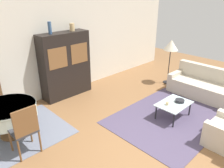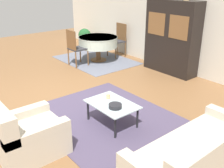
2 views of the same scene
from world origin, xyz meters
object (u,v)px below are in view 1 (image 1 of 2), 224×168
object	(u,v)px
couch	(204,86)
floor_lamp	(171,46)
dining_table	(8,112)
vase_tall	(50,28)
dining_chair_near	(25,128)
bowl	(180,101)
vase_short	(72,27)
cup	(167,103)
display_cabinet	(65,65)
coffee_table	(174,105)

from	to	relation	value
couch	floor_lamp	distance (m)	1.62
dining_table	vase_tall	world-z (taller)	vase_tall
dining_chair_near	floor_lamp	world-z (taller)	floor_lamp
bowl	vase_tall	size ratio (longest dim) A/B	0.69
couch	vase_short	xyz separation A→B (m)	(-2.53, 2.90, 1.66)
cup	vase_tall	distance (m)	3.51
display_cabinet	vase_tall	size ratio (longest dim) A/B	5.93
dining_table	cup	distance (m)	3.54
couch	vase_tall	bearing A→B (deg)	47.93
display_cabinet	dining_chair_near	distance (m)	2.65
display_cabinet	vase_short	distance (m)	1.08
dining_table	vase_short	xyz separation A→B (m)	(2.33, 0.88, 1.39)
display_cabinet	dining_chair_near	bearing A→B (deg)	-139.98
couch	display_cabinet	size ratio (longest dim) A/B	1.04
couch	cup	xyz separation A→B (m)	(-1.91, 0.05, 0.13)
display_cabinet	floor_lamp	size ratio (longest dim) A/B	1.27
bowl	vase_tall	xyz separation A→B (m)	(-1.65, 2.98, 1.59)
couch	display_cabinet	world-z (taller)	display_cabinet
coffee_table	vase_short	size ratio (longest dim) A/B	4.14
floor_lamp	coffee_table	bearing A→B (deg)	-144.09
dining_chair_near	bowl	bearing A→B (deg)	-21.33
dining_chair_near	display_cabinet	bearing A→B (deg)	40.02
floor_lamp	cup	distance (m)	2.52
coffee_table	bowl	bearing A→B (deg)	-21.10
couch	floor_lamp	bearing A→B (deg)	-4.95
coffee_table	vase_short	world-z (taller)	vase_short
display_cabinet	couch	bearing A→B (deg)	-45.50
dining_chair_near	vase_tall	world-z (taller)	vase_tall
floor_lamp	vase_short	xyz separation A→B (m)	(-2.64, 1.59, 0.71)
coffee_table	display_cabinet	world-z (taller)	display_cabinet
coffee_table	dining_chair_near	size ratio (longest dim) A/B	0.85
coffee_table	dining_chair_near	world-z (taller)	dining_chair_near
dining_chair_near	bowl	xyz separation A→B (m)	(3.30, -1.29, -0.16)
dining_chair_near	bowl	distance (m)	3.54
vase_tall	dining_table	bearing A→B (deg)	-151.81
display_cabinet	dining_chair_near	xyz separation A→B (m)	(-2.01, -1.69, -0.35)
dining_chair_near	floor_lamp	bearing A→B (deg)	1.14
cup	bowl	xyz separation A→B (m)	(0.35, -0.13, -0.01)
coffee_table	bowl	distance (m)	0.18
display_cabinet	cup	bearing A→B (deg)	-71.76
couch	floor_lamp	world-z (taller)	floor_lamp
couch	dining_chair_near	xyz separation A→B (m)	(-4.86, 1.21, 0.28)
dining_chair_near	vase_tall	distance (m)	2.76
dining_table	cup	xyz separation A→B (m)	(2.95, -1.96, -0.14)
coffee_table	floor_lamp	distance (m)	2.43
floor_lamp	vase_tall	world-z (taller)	vase_tall
dining_chair_near	floor_lamp	size ratio (longest dim) A/B	0.70
dining_chair_near	cup	distance (m)	3.17
dining_table	bowl	size ratio (longest dim) A/B	5.33
coffee_table	couch	bearing A→B (deg)	0.66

